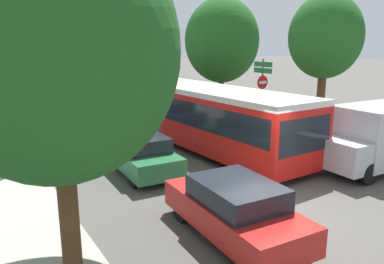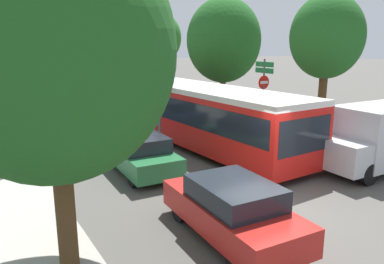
# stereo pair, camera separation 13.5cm
# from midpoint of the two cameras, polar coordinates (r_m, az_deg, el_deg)

# --- Properties ---
(ground_plane) EXTENTS (200.00, 200.00, 0.00)m
(ground_plane) POSITION_cam_midpoint_polar(r_m,az_deg,el_deg) (10.75, 12.75, -11.23)
(ground_plane) COLOR #4F4C47
(articulated_bus) EXTENTS (3.20, 17.86, 2.64)m
(articulated_bus) POSITION_cam_midpoint_polar(r_m,az_deg,el_deg) (18.87, -3.85, 4.47)
(articulated_bus) COLOR red
(articulated_bus) RESTS_ON ground
(city_bus_rear) EXTENTS (3.34, 11.27, 2.39)m
(city_bus_rear) POSITION_cam_midpoint_polar(r_m,az_deg,el_deg) (31.44, -22.49, 6.75)
(city_bus_rear) COLOR silver
(city_bus_rear) RESTS_ON ground
(queued_car_red) EXTENTS (1.91, 4.05, 1.38)m
(queued_car_red) POSITION_cam_midpoint_polar(r_m,az_deg,el_deg) (8.83, 6.60, -11.58)
(queued_car_red) COLOR #B21E19
(queued_car_red) RESTS_ON ground
(queued_car_green) EXTENTS (1.87, 3.97, 1.35)m
(queued_car_green) POSITION_cam_midpoint_polar(r_m,az_deg,el_deg) (13.15, -7.61, -3.25)
(queued_car_green) COLOR #236638
(queued_car_green) RESTS_ON ground
(queued_car_navy) EXTENTS (1.96, 4.17, 1.42)m
(queued_car_navy) POSITION_cam_midpoint_polar(r_m,az_deg,el_deg) (18.62, -15.74, 1.36)
(queued_car_navy) COLOR navy
(queued_car_navy) RESTS_ON ground
(white_van) EXTENTS (5.08, 2.17, 2.31)m
(white_van) POSITION_cam_midpoint_polar(r_m,az_deg,el_deg) (14.97, 27.42, -0.42)
(white_van) COLOR #B7BABF
(white_van) RESTS_ON ground
(traffic_light) EXTENTS (0.33, 0.37, 3.40)m
(traffic_light) POSITION_cam_midpoint_polar(r_m,az_deg,el_deg) (15.11, -4.76, 6.00)
(traffic_light) COLOR #56595E
(traffic_light) RESTS_ON ground
(no_entry_sign) EXTENTS (0.70, 0.08, 2.82)m
(no_entry_sign) POSITION_cam_midpoint_polar(r_m,az_deg,el_deg) (19.91, 11.00, 5.74)
(no_entry_sign) COLOR #56595E
(no_entry_sign) RESTS_ON ground
(direction_sign_post) EXTENTS (0.10, 1.40, 3.60)m
(direction_sign_post) POSITION_cam_midpoint_polar(r_m,az_deg,el_deg) (21.55, 11.08, 8.10)
(direction_sign_post) COLOR #56595E
(direction_sign_post) RESTS_ON ground
(tree_left_near) EXTENTS (4.32, 4.32, 6.67)m
(tree_left_near) POSITION_cam_midpoint_polar(r_m,az_deg,el_deg) (6.96, -19.71, 10.72)
(tree_left_near) COLOR #51381E
(tree_left_near) RESTS_ON ground
(tree_right_near) EXTENTS (3.42, 3.42, 6.71)m
(tree_right_near) POSITION_cam_midpoint_polar(r_m,az_deg,el_deg) (19.12, 20.05, 13.42)
(tree_right_near) COLOR #51381E
(tree_right_near) RESTS_ON ground
(tree_right_mid) EXTENTS (4.94, 4.94, 7.44)m
(tree_right_mid) POSITION_cam_midpoint_polar(r_m,az_deg,el_deg) (25.71, 5.00, 13.73)
(tree_right_mid) COLOR #51381E
(tree_right_mid) RESTS_ON ground
(tree_right_far) EXTENTS (3.28, 3.28, 6.94)m
(tree_right_far) POSITION_cam_midpoint_polar(r_m,az_deg,el_deg) (32.37, -4.52, 14.13)
(tree_right_far) COLOR #51381E
(tree_right_far) RESTS_ON ground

